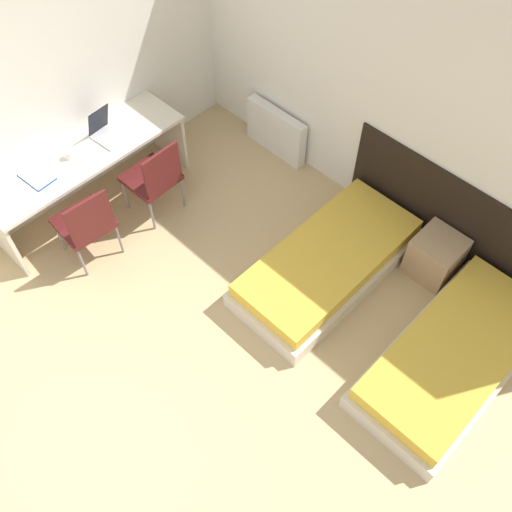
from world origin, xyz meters
TOP-DOWN VIEW (x-y plane):
  - ground_plane at (0.00, 0.00)m, footprint 20.00×20.00m
  - wall_back at (0.00, 3.63)m, footprint 5.56×0.05m
  - wall_left at (-2.30, 1.80)m, footprint 0.05×4.61m
  - headboard_panel at (1.06, 3.60)m, footprint 2.40×0.03m
  - bed_near_window at (0.36, 2.60)m, footprint 0.90×1.92m
  - bed_near_door at (1.76, 2.60)m, footprint 0.90×1.92m
  - nightstand at (1.06, 3.35)m, footprint 0.43×0.43m
  - radiator at (-1.18, 3.51)m, footprint 0.79×0.12m
  - desk at (-1.97, 1.58)m, footprint 0.62×2.10m
  - chair_near_laptop at (-1.42, 1.99)m, footprint 0.49×0.49m
  - chair_near_notebook at (-1.42, 1.17)m, footprint 0.51×0.51m
  - laptop at (-1.99, 1.89)m, footprint 0.34×0.27m
  - open_notebook at (-2.00, 1.10)m, footprint 0.35×0.24m
  - mug at (-2.00, 1.46)m, footprint 0.08×0.08m

SIDE VIEW (x-z plane):
  - ground_plane at x=0.00m, z-range 0.00..0.00m
  - bed_near_window at x=0.36m, z-range -0.01..0.35m
  - bed_near_door at x=1.76m, z-range -0.01..0.35m
  - nightstand at x=1.06m, z-range 0.00..0.46m
  - radiator at x=-1.18m, z-range 0.00..0.56m
  - headboard_panel at x=1.06m, z-range 0.00..0.99m
  - chair_near_laptop at x=-1.42m, z-range 0.05..0.98m
  - chair_near_notebook at x=-1.42m, z-range 0.05..0.98m
  - desk at x=-1.97m, z-range 0.21..0.95m
  - open_notebook at x=-2.00m, z-range 0.74..0.76m
  - mug at x=-2.00m, z-range 0.74..0.83m
  - laptop at x=-1.99m, z-range 0.65..0.97m
  - wall_back at x=0.00m, z-range 0.00..2.70m
  - wall_left at x=-2.30m, z-range 0.00..2.70m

